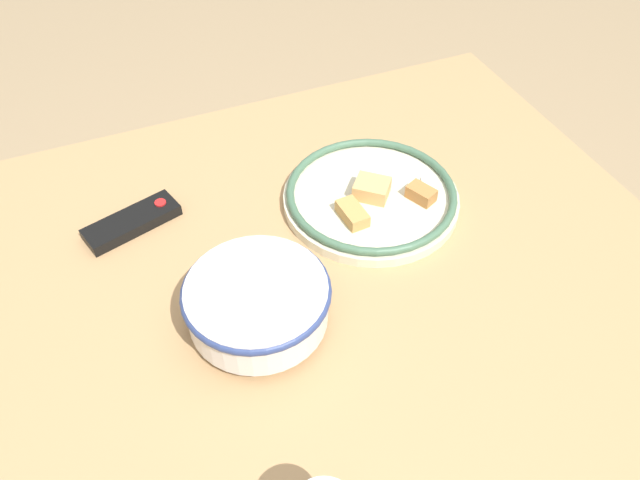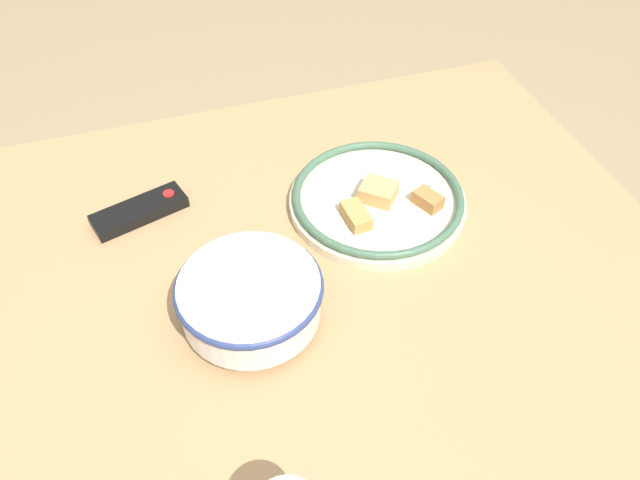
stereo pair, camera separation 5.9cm
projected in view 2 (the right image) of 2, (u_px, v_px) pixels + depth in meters
dining_table at (310, 325)px, 1.02m from camera, size 1.22×1.05×0.76m
noodle_bowl at (250, 298)px, 0.89m from camera, size 0.21×0.21×0.08m
food_plate at (378, 199)px, 1.08m from camera, size 0.31×0.31×0.05m
tv_remote at (140, 211)px, 1.07m from camera, size 0.17×0.10×0.02m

